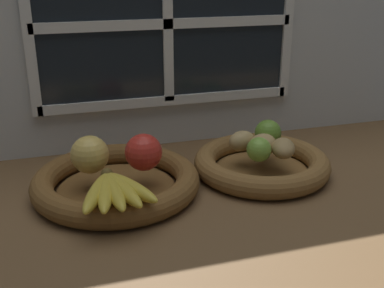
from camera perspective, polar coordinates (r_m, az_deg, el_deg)
name	(u,v)px	position (r cm, az deg, el deg)	size (l,w,h in cm)	color
ground_plane	(202,195)	(101.40, 1.20, -6.19)	(140.00, 90.00, 3.00)	brown
back_wall	(166,36)	(120.02, -3.18, 12.87)	(140.00, 4.60, 55.00)	silver
fruit_bowl_left	(116,182)	(99.81, -9.08, -4.53)	(34.66, 34.66, 4.88)	brown
fruit_bowl_right	(261,164)	(108.34, 8.34, -2.36)	(30.60, 30.60, 4.88)	brown
apple_red_right	(144,152)	(96.99, -5.84, -0.99)	(7.63, 7.63, 7.63)	red
apple_golden_left	(90,155)	(97.40, -12.17, -1.25)	(7.72, 7.72, 7.72)	#DBB756
banana_bunch_front	(114,190)	(87.45, -9.35, -5.48)	(14.91, 16.72, 2.77)	gold
potato_small	(283,148)	(105.24, 10.88, -0.50)	(7.62, 5.12, 4.10)	#A38451
potato_oblong	(242,141)	(107.54, 6.01, 0.38)	(6.44, 4.72, 4.56)	tan
potato_large	(263,144)	(106.54, 8.48, 0.01)	(7.03, 5.64, 4.39)	tan
lime_near	(259,150)	(101.88, 8.06, -0.68)	(5.33, 5.33, 5.33)	#7AAD3D
lime_far	(268,133)	(110.96, 9.10, 1.32)	(6.15, 6.15, 6.15)	olive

